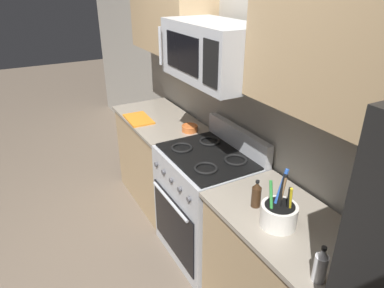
{
  "coord_description": "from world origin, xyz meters",
  "views": [
    {
      "loc": [
        1.99,
        -0.57,
        2.14
      ],
      "look_at": [
        -0.03,
        0.54,
        1.03
      ],
      "focal_mm": 32.73,
      "sensor_mm": 36.0,
      "label": 1
    }
  ],
  "objects_px": {
    "range_oven": "(207,204)",
    "bottle_vinegar": "(321,265)",
    "cutting_board": "(139,119)",
    "utensil_crock": "(279,214)",
    "bottle_soy": "(256,195)",
    "microwave": "(214,52)",
    "prep_bowl": "(190,128)"
  },
  "relations": [
    {
      "from": "range_oven",
      "to": "bottle_vinegar",
      "type": "height_order",
      "value": "bottle_vinegar"
    },
    {
      "from": "cutting_board",
      "to": "utensil_crock",
      "type": "bearing_deg",
      "value": 3.57
    },
    {
      "from": "range_oven",
      "to": "bottle_soy",
      "type": "xyz_separation_m",
      "value": [
        0.67,
        -0.08,
        0.52
      ]
    },
    {
      "from": "utensil_crock",
      "to": "cutting_board",
      "type": "distance_m",
      "value": 1.83
    },
    {
      "from": "range_oven",
      "to": "bottle_soy",
      "type": "distance_m",
      "value": 0.85
    },
    {
      "from": "microwave",
      "to": "cutting_board",
      "type": "bearing_deg",
      "value": -167.06
    },
    {
      "from": "cutting_board",
      "to": "bottle_vinegar",
      "type": "relative_size",
      "value": 1.83
    },
    {
      "from": "range_oven",
      "to": "cutting_board",
      "type": "height_order",
      "value": "range_oven"
    },
    {
      "from": "range_oven",
      "to": "cutting_board",
      "type": "distance_m",
      "value": 1.07
    },
    {
      "from": "utensil_crock",
      "to": "bottle_soy",
      "type": "relative_size",
      "value": 1.89
    },
    {
      "from": "utensil_crock",
      "to": "bottle_vinegar",
      "type": "height_order",
      "value": "utensil_crock"
    },
    {
      "from": "prep_bowl",
      "to": "bottle_soy",
      "type": "bearing_deg",
      "value": -9.06
    },
    {
      "from": "bottle_vinegar",
      "to": "range_oven",
      "type": "bearing_deg",
      "value": 171.81
    },
    {
      "from": "utensil_crock",
      "to": "prep_bowl",
      "type": "distance_m",
      "value": 1.37
    },
    {
      "from": "microwave",
      "to": "bottle_vinegar",
      "type": "xyz_separation_m",
      "value": [
        1.25,
        -0.21,
        -0.69
      ]
    },
    {
      "from": "cutting_board",
      "to": "bottle_vinegar",
      "type": "distance_m",
      "value": 2.21
    },
    {
      "from": "microwave",
      "to": "utensil_crock",
      "type": "bearing_deg",
      "value": -6.9
    },
    {
      "from": "microwave",
      "to": "cutting_board",
      "type": "relative_size",
      "value": 2.31
    },
    {
      "from": "utensil_crock",
      "to": "bottle_soy",
      "type": "height_order",
      "value": "utensil_crock"
    },
    {
      "from": "cutting_board",
      "to": "prep_bowl",
      "type": "distance_m",
      "value": 0.56
    },
    {
      "from": "bottle_soy",
      "to": "bottle_vinegar",
      "type": "bearing_deg",
      "value": -9.98
    },
    {
      "from": "range_oven",
      "to": "cutting_board",
      "type": "bearing_deg",
      "value": -168.55
    },
    {
      "from": "bottle_soy",
      "to": "range_oven",
      "type": "bearing_deg",
      "value": 173.37
    },
    {
      "from": "range_oven",
      "to": "prep_bowl",
      "type": "bearing_deg",
      "value": 167.64
    },
    {
      "from": "bottle_vinegar",
      "to": "prep_bowl",
      "type": "bearing_deg",
      "value": 170.63
    },
    {
      "from": "range_oven",
      "to": "utensil_crock",
      "type": "distance_m",
      "value": 1.01
    },
    {
      "from": "range_oven",
      "to": "microwave",
      "type": "bearing_deg",
      "value": 90.0
    },
    {
      "from": "bottle_soy",
      "to": "prep_bowl",
      "type": "distance_m",
      "value": 1.18
    },
    {
      "from": "utensil_crock",
      "to": "bottle_vinegar",
      "type": "bearing_deg",
      "value": -14.76
    },
    {
      "from": "prep_bowl",
      "to": "range_oven",
      "type": "bearing_deg",
      "value": -12.36
    },
    {
      "from": "cutting_board",
      "to": "bottle_vinegar",
      "type": "bearing_deg",
      "value": 0.33
    },
    {
      "from": "utensil_crock",
      "to": "bottle_vinegar",
      "type": "relative_size",
      "value": 1.76
    }
  ]
}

